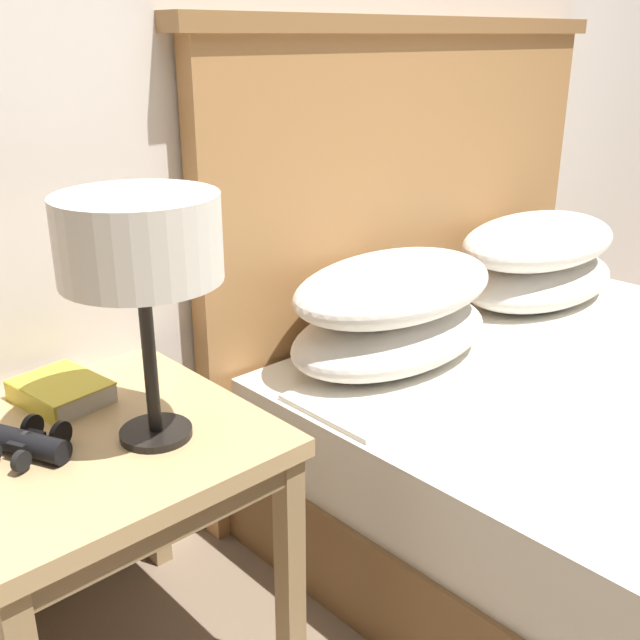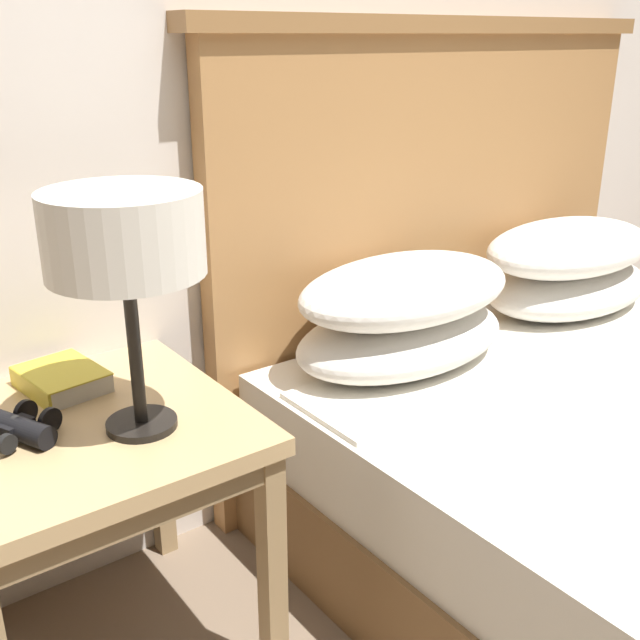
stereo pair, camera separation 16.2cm
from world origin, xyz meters
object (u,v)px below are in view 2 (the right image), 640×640
(book_on_nightstand, at_px, (61,379))
(binoculars_pair, at_px, (17,427))
(nightstand, at_px, (85,457))
(table_lamp, at_px, (124,239))

(book_on_nightstand, distance_m, binoculars_pair, 0.20)
(nightstand, distance_m, table_lamp, 0.45)
(nightstand, height_order, binoculars_pair, binoculars_pair)
(book_on_nightstand, bearing_deg, nightstand, -97.10)
(book_on_nightstand, bearing_deg, binoculars_pair, -130.09)
(nightstand, height_order, table_lamp, table_lamp)
(table_lamp, height_order, book_on_nightstand, table_lamp)
(nightstand, relative_size, book_on_nightstand, 2.97)
(table_lamp, bearing_deg, nightstand, 133.72)
(nightstand, xyz_separation_m, binoculars_pair, (-0.11, 0.01, 0.10))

